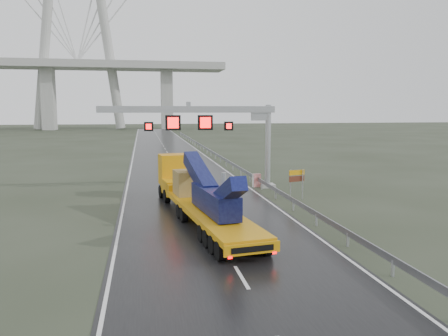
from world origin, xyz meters
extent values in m
plane|color=#2C3323|center=(0.00, 0.00, 0.00)|extent=(400.00, 400.00, 0.00)
cube|color=black|center=(0.00, 40.00, 0.01)|extent=(11.00, 200.00, 0.02)
cube|color=#A0A19C|center=(6.90, 18.00, 0.15)|extent=(1.20, 1.20, 0.30)
cylinder|color=#999CA1|center=(6.90, 18.00, 3.60)|extent=(0.48, 0.48, 7.20)
cube|color=#999CA1|center=(0.00, 18.00, 6.80)|extent=(14.80, 0.55, 0.55)
cube|color=#999CA1|center=(6.10, 18.00, 6.30)|extent=(1.40, 0.35, 0.90)
cube|color=#999CA1|center=(0.00, 18.00, 7.25)|extent=(0.35, 0.35, 0.35)
cube|color=black|center=(-1.30, 17.95, 5.70)|extent=(1.25, 0.25, 1.25)
cube|color=#FF0C0C|center=(-1.30, 17.81, 5.70)|extent=(0.90, 0.02, 0.90)
cube|color=black|center=(1.40, 17.95, 5.70)|extent=(1.25, 0.25, 1.25)
cube|color=#FF0C0C|center=(1.40, 17.81, 5.70)|extent=(0.90, 0.02, 0.90)
cube|color=black|center=(-3.30, 17.95, 5.40)|extent=(0.75, 0.25, 0.75)
cube|color=#FF0C0C|center=(-3.30, 17.81, 5.40)|extent=(0.54, 0.02, 0.54)
cube|color=black|center=(3.40, 17.95, 5.40)|extent=(0.75, 0.25, 0.75)
cube|color=#FF0C0C|center=(3.40, 17.81, 5.40)|extent=(0.54, 0.02, 0.54)
cube|color=#A0A19C|center=(-35.00, 140.00, 10.50)|extent=(4.00, 6.00, 21.00)
cube|color=#A0A19C|center=(5.00, 140.00, 10.50)|extent=(4.00, 6.00, 21.00)
cube|color=orange|center=(-0.11, 5.64, 0.95)|extent=(4.20, 12.85, 0.32)
cube|color=orange|center=(0.76, -0.75, 0.77)|extent=(2.61, 0.46, 0.50)
cube|color=black|center=(0.77, -0.81, 0.77)|extent=(1.97, 0.29, 0.27)
cube|color=#FF0505|center=(-0.26, -0.95, 0.50)|extent=(0.20, 0.06, 0.11)
cube|color=#FF0505|center=(1.79, -0.67, 0.50)|extent=(0.20, 0.06, 0.11)
cube|color=orange|center=(-1.01, 12.25, 1.31)|extent=(2.47, 1.39, 0.45)
cube|color=orange|center=(-1.21, 13.68, 1.08)|extent=(2.69, 3.00, 1.08)
cube|color=orange|center=(-1.43, 15.29, 2.16)|extent=(2.48, 2.09, 2.34)
cube|color=black|center=(-1.55, 16.20, 2.43)|extent=(2.06, 0.32, 1.08)
cube|color=#0E0F41|center=(0.01, 4.74, 1.80)|extent=(1.98, 5.53, 1.26)
cube|color=#0E0F41|center=(-0.42, 7.87, 2.89)|extent=(1.56, 5.04, 2.30)
cube|color=#0E0F41|center=(0.31, 2.51, 2.62)|extent=(1.29, 3.65, 2.18)
cylinder|color=#999CA1|center=(0.55, 4.82, 2.62)|extent=(0.30, 0.30, 1.44)
cube|color=#AA914D|center=(-0.74, 10.28, 1.92)|extent=(2.23, 2.23, 1.62)
cylinder|color=black|center=(0.44, 1.62, 0.45)|extent=(2.71, 1.25, 0.90)
cylinder|color=black|center=(-0.42, 7.87, 0.45)|extent=(2.71, 1.25, 0.90)
cylinder|color=black|center=(-1.40, 15.11, 0.50)|extent=(2.55, 1.31, 0.99)
cylinder|color=#999CA1|center=(7.11, 12.52, 1.15)|extent=(0.08, 0.08, 2.30)
cylinder|color=#999CA1|center=(8.07, 12.52, 1.15)|extent=(0.08, 0.08, 2.30)
cube|color=orange|center=(7.59, 12.52, 2.06)|extent=(1.32, 0.38, 0.38)
cube|color=#552618|center=(7.59, 12.52, 1.58)|extent=(1.32, 0.38, 0.43)
cube|color=red|center=(6.00, 18.33, 0.58)|extent=(0.75, 0.49, 1.17)
camera|label=1|loc=(-3.81, -18.52, 6.74)|focal=35.00mm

